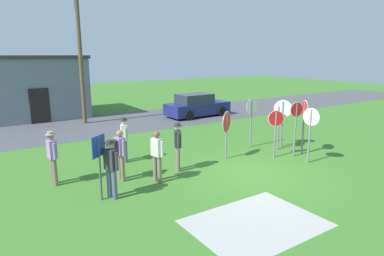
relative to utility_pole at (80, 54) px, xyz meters
The scene contains 21 objects.
ground_plane 12.89m from the utility_pole, 79.10° to the right, with size 80.00×80.00×0.00m, color #3D7528.
street_asphalt 4.79m from the utility_pole, 21.71° to the right, with size 60.00×6.40×0.01m, color #4C4C51.
concrete_path 15.08m from the utility_pole, 89.94° to the right, with size 3.20×2.40×0.01m, color #ADAAA3.
building_background 5.08m from the utility_pole, 118.24° to the left, with size 6.38×5.37×4.00m.
utility_pole is the anchor object (origin of this frame).
parked_car_on_street 7.93m from the utility_pole, 14.43° to the right, with size 4.36×2.13×1.51m.
stop_sign_tallest 12.19m from the utility_pole, 68.13° to the right, with size 0.57×0.32×1.92m.
stop_sign_center_cluster 12.94m from the utility_pole, 63.10° to the right, with size 0.43×0.64×2.26m.
stop_sign_leaning_left 13.46m from the utility_pole, 67.78° to the right, with size 0.11×0.67×2.12m.
stop_sign_low_front 10.77m from the utility_pole, 63.32° to the right, with size 0.73×0.14×2.20m.
stop_sign_leaning_right 10.79m from the utility_pole, 74.98° to the right, with size 0.74×0.46×1.91m.
stop_sign_rear_left 11.96m from the utility_pole, 59.76° to the right, with size 0.47×0.65×2.12m.
stop_sign_rear_right 12.76m from the utility_pole, 65.41° to the right, with size 0.59×0.15×2.23m.
stop_sign_nearest 11.95m from the utility_pole, 62.26° to the right, with size 0.51×0.56×1.90m.
person_in_teal 11.84m from the utility_pole, 102.12° to the right, with size 0.34×0.53×1.74m.
person_holding_notes 10.61m from the utility_pole, 99.51° to the right, with size 0.37×0.57×1.69m.
person_near_signs 11.25m from the utility_pole, 93.88° to the right, with size 0.30×0.55×1.69m.
person_in_blue 8.84m from the utility_pole, 95.55° to the right, with size 0.32×0.56×1.74m.
person_in_dark_shirt 10.68m from the utility_pole, 87.86° to the right, with size 0.35×0.53×1.74m.
person_with_sunhat 10.32m from the utility_pole, 111.27° to the right, with size 0.31×0.57×1.74m.
info_panel_leftmost 11.76m from the utility_pole, 103.64° to the right, with size 0.49×0.39×1.89m.
Camera 1 is at (-7.69, -7.83, 4.05)m, focal length 30.91 mm.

